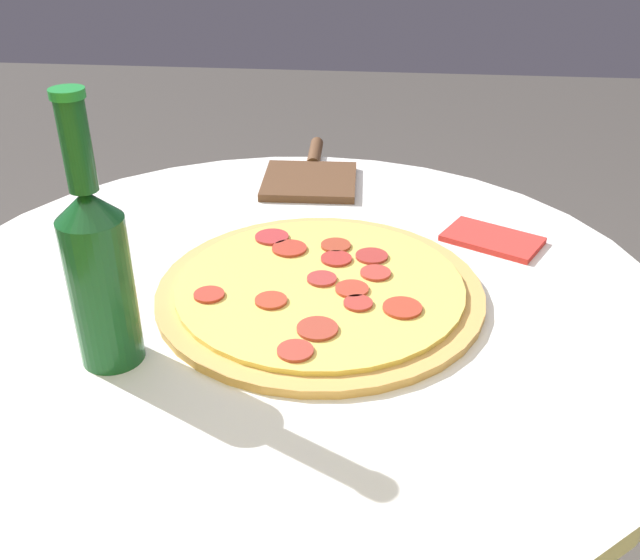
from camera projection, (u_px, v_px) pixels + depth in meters
name	position (u px, v px, depth m)	size (l,w,h in m)	color
table	(292.00, 412.00, 0.93)	(0.89, 0.89, 0.73)	white
pizza	(320.00, 289.00, 0.83)	(0.38, 0.38, 0.02)	tan
beer_bottle	(99.00, 269.00, 0.67)	(0.06, 0.06, 0.27)	#144C23
pizza_paddle	(311.00, 176.00, 1.13)	(0.15, 0.25, 0.02)	brown
napkin	(492.00, 239.00, 0.95)	(0.14, 0.12, 0.01)	red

